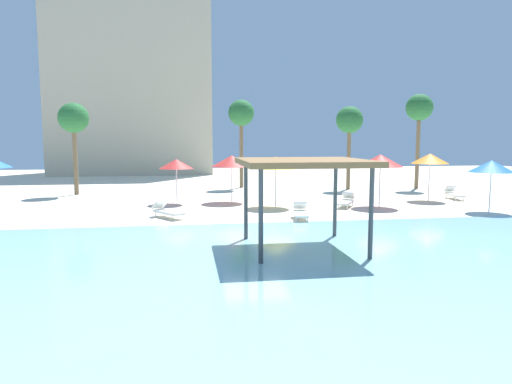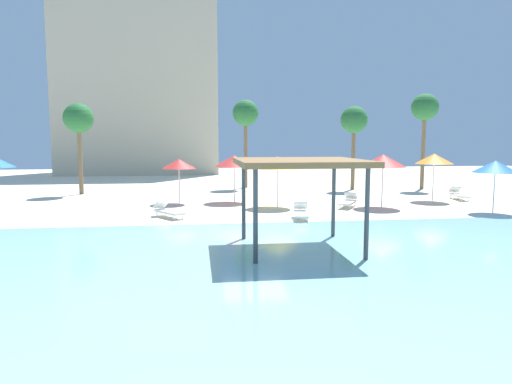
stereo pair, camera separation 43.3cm
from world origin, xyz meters
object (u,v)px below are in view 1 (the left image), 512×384
palm_tree_3 (419,110)px  beach_umbrella_blue_1 (492,166)px  palm_tree_2 (73,120)px  palm_tree_0 (349,122)px  beach_umbrella_red_4 (176,164)px  shade_pavilion (303,165)px  beach_umbrella_red_0 (380,161)px  beach_umbrella_red_2 (232,161)px  palm_tree_1 (241,115)px  lounge_chair_0 (454,193)px  beach_umbrella_orange_5 (430,159)px  lounge_chair_3 (167,210)px  lounge_chair_2 (301,212)px  lounge_chair_4 (346,201)px  beach_umbrella_yellow_3 (276,163)px

palm_tree_3 → beach_umbrella_blue_1: bearing=-99.8°
palm_tree_2 → palm_tree_0: bearing=1.4°
beach_umbrella_blue_1 → beach_umbrella_red_4: (-15.28, 5.44, -0.05)m
shade_pavilion → beach_umbrella_red_0: 10.76m
beach_umbrella_red_2 → palm_tree_1: 8.48m
beach_umbrella_blue_1 → lounge_chair_0: 5.40m
beach_umbrella_orange_5 → palm_tree_0: 7.37m
beach_umbrella_red_4 → lounge_chair_0: size_ratio=1.25×
palm_tree_3 → lounge_chair_3: bearing=-150.2°
lounge_chair_3 → palm_tree_1: 14.44m
lounge_chair_2 → lounge_chair_3: same height
lounge_chair_3 → palm_tree_1: (4.97, 12.60, 5.00)m
lounge_chair_0 → shade_pavilion: bearing=-37.5°
lounge_chair_4 → beach_umbrella_red_4: bearing=-76.0°
beach_umbrella_red_0 → beach_umbrella_orange_5: bearing=26.6°
palm_tree_0 → palm_tree_3: bearing=-2.6°
shade_pavilion → palm_tree_0: bearing=65.5°
beach_umbrella_blue_1 → beach_umbrella_red_4: size_ratio=1.03×
beach_umbrella_red_2 → beach_umbrella_yellow_3: (2.09, -2.25, 0.00)m
beach_umbrella_red_4 → beach_umbrella_yellow_3: bearing=-22.5°
beach_umbrella_red_2 → beach_umbrella_orange_5: bearing=-5.2°
beach_umbrella_red_0 → palm_tree_3: size_ratio=0.41×
beach_umbrella_blue_1 → lounge_chair_4: (-6.37, 2.72, -1.92)m
palm_tree_0 → palm_tree_2: palm_tree_0 is taller
beach_umbrella_blue_1 → palm_tree_0: 11.75m
palm_tree_1 → lounge_chair_2: bearing=-85.9°
shade_pavilion → palm_tree_1: palm_tree_1 is taller
beach_umbrella_red_0 → palm_tree_3: palm_tree_3 is taller
beach_umbrella_orange_5 → palm_tree_1: 13.65m
lounge_chair_2 → palm_tree_1: bearing=-165.2°
lounge_chair_2 → palm_tree_2: size_ratio=0.34×
beach_umbrella_yellow_3 → palm_tree_3: 14.48m
shade_pavilion → beach_umbrella_orange_5: (10.34, 10.59, -0.28)m
shade_pavilion → palm_tree_2: (-10.75, 16.64, 2.07)m
beach_umbrella_red_0 → palm_tree_2: palm_tree_2 is taller
beach_umbrella_red_2 → palm_tree_1: size_ratio=0.41×
lounge_chair_4 → lounge_chair_2: bearing=-14.2°
lounge_chair_0 → palm_tree_2: bearing=-93.3°
beach_umbrella_orange_5 → shade_pavilion: bearing=-134.3°
lounge_chair_2 → palm_tree_2: (-12.09, 11.13, 4.47)m
beach_umbrella_orange_5 → beach_umbrella_blue_1: bearing=-81.2°
beach_umbrella_orange_5 → lounge_chair_2: beach_umbrella_orange_5 is taller
lounge_chair_0 → lounge_chair_2: (-10.87, -5.49, 0.00)m
beach_umbrella_blue_1 → palm_tree_2: (-21.79, 10.55, 2.54)m
lounge_chair_0 → lounge_chair_2: 12.18m
palm_tree_0 → palm_tree_1: size_ratio=0.91×
palm_tree_1 → lounge_chair_3: bearing=-111.5°
lounge_chair_3 → palm_tree_3: palm_tree_3 is taller
shade_pavilion → beach_umbrella_blue_1: (11.04, 6.08, -0.48)m
beach_umbrella_blue_1 → lounge_chair_3: size_ratio=1.34×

